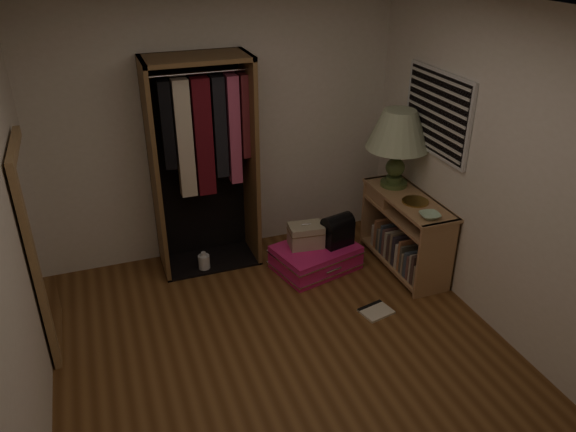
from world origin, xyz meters
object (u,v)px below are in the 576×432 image
object	(u,v)px
black_bag	(337,229)
console_bookshelf	(404,229)
white_jug	(204,262)
pink_suitcase	(316,257)
train_case	(306,235)
floor_mirror	(38,249)
table_lamp	(399,131)
open_wardrobe	(205,148)

from	to	relation	value
black_bag	console_bookshelf	bearing A→B (deg)	-31.72
console_bookshelf	white_jug	xyz separation A→B (m)	(-1.88, 0.57, -0.31)
pink_suitcase	train_case	size ratio (longest dim) A/B	2.54
console_bookshelf	train_case	world-z (taller)	console_bookshelf
train_case	black_bag	bearing A→B (deg)	-7.86
floor_mirror	pink_suitcase	distance (m)	2.53
pink_suitcase	black_bag	xyz separation A→B (m)	(0.21, -0.02, 0.28)
console_bookshelf	table_lamp	distance (m)	0.95
console_bookshelf	black_bag	distance (m)	0.65
black_bag	train_case	bearing A→B (deg)	152.10
open_wardrobe	black_bag	bearing A→B (deg)	-25.22
white_jug	pink_suitcase	bearing A→B (deg)	-18.20
floor_mirror	table_lamp	xyz separation A→B (m)	(3.24, 0.30, 0.46)
white_jug	floor_mirror	bearing A→B (deg)	-156.19
console_bookshelf	pink_suitcase	bearing A→B (deg)	164.90
console_bookshelf	floor_mirror	distance (m)	3.27
pink_suitcase	floor_mirror	bearing A→B (deg)	172.06
table_lamp	white_jug	distance (m)	2.27
open_wardrobe	white_jug	size ratio (longest dim) A/B	10.36
open_wardrobe	train_case	distance (m)	1.27
floor_mirror	black_bag	bearing A→B (deg)	5.13
console_bookshelf	black_bag	xyz separation A→B (m)	(-0.62, 0.20, 0.01)
floor_mirror	train_case	bearing A→B (deg)	7.66
floor_mirror	train_case	xyz separation A→B (m)	(2.32, 0.31, -0.49)
floor_mirror	pink_suitcase	size ratio (longest dim) A/B	1.87
floor_mirror	white_jug	size ratio (longest dim) A/B	8.59
pink_suitcase	console_bookshelf	bearing A→B (deg)	-29.13
floor_mirror	pink_suitcase	world-z (taller)	floor_mirror
pink_suitcase	white_jug	world-z (taller)	pink_suitcase
floor_mirror	table_lamp	world-z (taller)	floor_mirror
train_case	table_lamp	size ratio (longest dim) A/B	0.47
pink_suitcase	train_case	distance (m)	0.26
pink_suitcase	table_lamp	bearing A→B (deg)	-10.84
open_wardrobe	table_lamp	bearing A→B (deg)	-14.88
open_wardrobe	table_lamp	xyz separation A→B (m)	(1.76, -0.47, 0.11)
white_jug	train_case	bearing A→B (deg)	-16.69
console_bookshelf	floor_mirror	xyz separation A→B (m)	(-3.24, -0.03, 0.45)
console_bookshelf	black_bag	bearing A→B (deg)	161.77
train_case	open_wardrobe	bearing A→B (deg)	157.84
black_bag	open_wardrobe	bearing A→B (deg)	141.28
train_case	white_jug	size ratio (longest dim) A/B	1.81
console_bookshelf	open_wardrobe	bearing A→B (deg)	157.17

